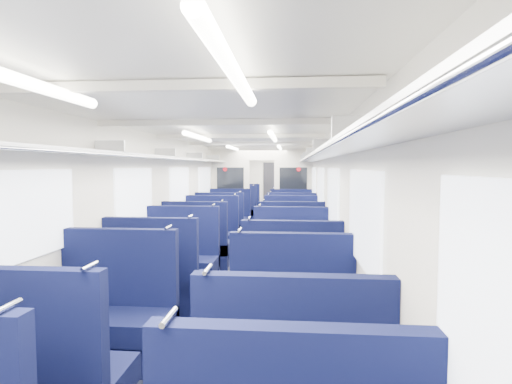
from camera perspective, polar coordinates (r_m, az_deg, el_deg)
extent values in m
cube|color=black|center=(8.63, -0.56, -8.59)|extent=(2.80, 18.00, 0.01)
cube|color=white|center=(8.45, -0.57, 7.19)|extent=(2.80, 18.00, 0.01)
cube|color=beige|center=(8.70, -9.78, -0.71)|extent=(0.02, 18.00, 2.35)
cube|color=black|center=(8.80, -9.62, -6.08)|extent=(0.03, 17.90, 0.70)
cube|color=beige|center=(8.44, 8.94, -0.84)|extent=(0.02, 18.00, 2.35)
cube|color=black|center=(8.54, 8.79, -6.36)|extent=(0.03, 17.90, 0.70)
cube|color=beige|center=(17.42, 2.30, 1.49)|extent=(2.80, 0.02, 2.35)
cube|color=#B2B5BA|center=(8.64, -8.68, 4.54)|extent=(0.34, 17.40, 0.04)
cylinder|color=silver|center=(8.60, -7.50, 4.43)|extent=(0.02, 17.40, 0.02)
cube|color=#B2B5BA|center=(4.85, -19.98, 6.06)|extent=(0.34, 0.03, 0.14)
cube|color=#B2B5BA|center=(6.71, -12.73, 5.45)|extent=(0.34, 0.03, 0.14)
cube|color=#B2B5BA|center=(8.64, -8.68, 5.07)|extent=(0.34, 0.03, 0.14)
cube|color=#B2B5BA|center=(10.59, -6.12, 4.82)|extent=(0.34, 0.03, 0.14)
cube|color=#B2B5BA|center=(12.56, -4.36, 4.64)|extent=(0.34, 0.03, 0.14)
cube|color=#B2B5BA|center=(14.54, -3.07, 4.51)|extent=(0.34, 0.03, 0.14)
cube|color=#B2B5BA|center=(16.52, -2.10, 4.41)|extent=(0.34, 0.03, 0.14)
cube|color=#B2B5BA|center=(8.40, 7.77, 4.58)|extent=(0.34, 17.40, 0.04)
cylinder|color=silver|center=(8.40, 6.53, 4.45)|extent=(0.02, 17.40, 0.02)
cube|color=#B2B5BA|center=(2.44, 14.68, 8.77)|extent=(0.34, 0.03, 0.14)
cube|color=#B2B5BA|center=(4.42, 10.29, 6.47)|extent=(0.34, 0.03, 0.14)
cube|color=#B2B5BA|center=(6.41, 8.64, 5.59)|extent=(0.34, 0.03, 0.14)
cube|color=#B2B5BA|center=(8.41, 7.77, 5.12)|extent=(0.34, 0.03, 0.14)
cube|color=#B2B5BA|center=(10.40, 7.24, 4.84)|extent=(0.34, 0.03, 0.14)
cube|color=#B2B5BA|center=(12.40, 6.88, 4.64)|extent=(0.34, 0.03, 0.14)
cube|color=#B2B5BA|center=(14.40, 6.62, 4.50)|extent=(0.34, 0.03, 0.14)
cube|color=#B2B5BA|center=(16.40, 6.42, 4.39)|extent=(0.34, 0.03, 0.14)
cube|color=white|center=(3.90, -29.40, -2.83)|extent=(0.02, 1.30, 0.75)
cube|color=white|center=(5.93, -16.76, -0.45)|extent=(0.02, 1.30, 0.75)
cube|color=white|center=(8.11, -10.74, 0.70)|extent=(0.02, 1.30, 0.75)
cube|color=white|center=(10.34, -7.28, 1.35)|extent=(0.02, 1.30, 0.75)
cube|color=white|center=(13.08, -4.68, 1.84)|extent=(0.02, 1.30, 0.75)
cube|color=white|center=(15.36, -3.24, 2.11)|extent=(0.02, 1.30, 0.75)
cube|color=white|center=(3.27, 14.91, -3.64)|extent=(0.02, 1.30, 0.75)
cube|color=white|center=(5.54, 10.82, -0.64)|extent=(0.02, 1.30, 0.75)
cube|color=white|center=(7.82, 9.11, 0.61)|extent=(0.02, 1.30, 0.75)
cube|color=white|center=(10.12, 8.18, 1.29)|extent=(0.02, 1.30, 0.75)
cube|color=white|center=(12.91, 7.49, 1.80)|extent=(0.02, 1.30, 0.75)
cube|color=white|center=(15.21, 7.12, 2.07)|extent=(0.02, 1.30, 0.75)
cube|color=silver|center=(2.57, -14.04, 14.35)|extent=(2.70, 0.06, 0.06)
cube|color=silver|center=(4.49, -5.59, 9.79)|extent=(2.70, 0.06, 0.06)
cube|color=silver|center=(6.46, -2.30, 7.92)|extent=(2.70, 0.06, 0.06)
cube|color=silver|center=(8.45, -0.57, 6.91)|extent=(2.70, 0.06, 0.06)
cube|color=silver|center=(10.44, 0.50, 6.29)|extent=(2.70, 0.06, 0.06)
cube|color=silver|center=(12.43, 1.23, 5.86)|extent=(2.70, 0.06, 0.06)
cube|color=silver|center=(14.42, 1.75, 5.55)|extent=(2.70, 0.06, 0.06)
cube|color=silver|center=(16.42, 2.15, 5.32)|extent=(2.70, 0.06, 0.06)
cylinder|color=white|center=(2.37, -31.23, 13.63)|extent=(0.07, 1.60, 0.07)
cylinder|color=white|center=(6.06, -8.12, 7.70)|extent=(0.07, 1.60, 0.07)
cylinder|color=white|center=(9.50, -3.30, 6.24)|extent=(0.07, 1.60, 0.07)
cylinder|color=white|center=(13.97, -0.63, 5.41)|extent=(0.07, 1.60, 0.07)
cylinder|color=white|center=(1.96, -3.07, 16.40)|extent=(0.07, 1.60, 0.07)
cylinder|color=white|center=(5.91, 2.42, 7.83)|extent=(0.07, 1.60, 0.07)
cylinder|color=white|center=(9.41, 3.38, 6.27)|extent=(0.07, 1.60, 0.07)
cylinder|color=white|center=(13.90, 3.91, 5.41)|extent=(0.07, 1.60, 0.07)
cube|color=black|center=(17.37, 2.29, 0.90)|extent=(0.75, 0.06, 2.00)
cube|color=silver|center=(11.33, -3.61, 0.33)|extent=(1.05, 0.08, 2.35)
cube|color=black|center=(11.27, -3.65, 1.46)|extent=(0.76, 0.02, 0.80)
cylinder|color=red|center=(11.28, -4.41, 3.23)|extent=(0.12, 0.01, 0.12)
cube|color=silver|center=(11.20, 5.28, 0.28)|extent=(1.05, 0.08, 2.35)
cube|color=black|center=(11.14, 5.29, 1.42)|extent=(0.76, 0.02, 0.80)
cylinder|color=red|center=(11.13, 6.07, 3.22)|extent=(0.12, 0.01, 0.12)
cube|color=silver|center=(11.22, 0.82, 5.41)|extent=(0.70, 0.08, 0.35)
cylinder|color=silver|center=(2.01, -31.87, -13.69)|extent=(0.02, 0.17, 0.02)
cylinder|color=silver|center=(1.65, -12.25, -16.92)|extent=(0.02, 0.17, 0.02)
cube|color=#0A0F34|center=(3.29, -28.07, -22.75)|extent=(1.13, 0.59, 0.19)
cube|color=#0A0F34|center=(3.01, -30.91, -20.46)|extent=(1.13, 0.11, 1.21)
cylinder|color=silver|center=(2.57, -22.53, -9.67)|extent=(0.02, 0.17, 0.02)
cube|color=#0A0F34|center=(2.51, 5.18, -25.06)|extent=(1.13, 0.11, 1.21)
cylinder|color=silver|center=(2.32, -6.88, -10.83)|extent=(0.02, 0.17, 0.02)
cube|color=#0A0F34|center=(4.10, -19.94, -17.10)|extent=(1.13, 0.59, 0.19)
cube|color=black|center=(4.20, -19.87, -20.21)|extent=(1.04, 0.47, 0.29)
cube|color=#0A0F34|center=(4.24, -18.60, -13.04)|extent=(1.13, 0.11, 1.21)
cylinder|color=silver|center=(3.94, -12.34, -4.90)|extent=(0.02, 0.17, 0.02)
cube|color=#0A0F34|center=(3.67, 5.09, -19.46)|extent=(1.13, 0.59, 0.19)
cube|color=black|center=(3.77, 5.07, -22.86)|extent=(1.04, 0.47, 0.29)
cube|color=#0A0F34|center=(3.81, 5.11, -14.77)|extent=(1.13, 0.11, 1.21)
cylinder|color=silver|center=(3.69, -2.34, -5.38)|extent=(0.02, 0.17, 0.02)
cube|color=#0A0F34|center=(5.28, -13.70, -12.28)|extent=(1.13, 0.59, 0.19)
cube|color=black|center=(5.35, -13.66, -14.78)|extent=(1.04, 0.47, 0.29)
cube|color=#0A0F34|center=(5.00, -14.65, -10.41)|extent=(1.13, 0.11, 1.21)
cylinder|color=silver|center=(4.75, -9.29, -3.42)|extent=(0.02, 0.17, 0.02)
cube|color=#0A0F34|center=(4.91, 5.07, -13.42)|extent=(1.13, 0.59, 0.19)
cube|color=black|center=(4.99, 5.05, -16.09)|extent=(1.04, 0.47, 0.29)
cube|color=#0A0F34|center=(4.61, 5.09, -11.50)|extent=(1.13, 0.11, 1.21)
cylinder|color=silver|center=(4.51, -0.99, -3.73)|extent=(0.02, 0.17, 0.02)
cube|color=#0A0F34|center=(6.13, -10.91, -10.01)|extent=(1.13, 0.59, 0.19)
cube|color=black|center=(6.19, -10.89, -12.19)|extent=(1.04, 0.47, 0.29)
cube|color=#0A0F34|center=(6.31, -10.33, -7.42)|extent=(1.13, 0.11, 1.21)
cylinder|color=silver|center=(6.11, -6.05, -1.82)|extent=(0.02, 0.17, 0.02)
cube|color=#0A0F34|center=(5.92, 5.06, -10.44)|extent=(1.13, 0.59, 0.19)
cube|color=black|center=(5.98, 5.04, -12.70)|extent=(1.04, 0.47, 0.29)
cube|color=#0A0F34|center=(6.10, 5.07, -7.74)|extent=(1.13, 0.11, 1.21)
cylinder|color=silver|center=(6.03, 0.53, -1.87)|extent=(0.02, 0.17, 0.02)
cube|color=#0A0F34|center=(7.32, -8.18, -7.73)|extent=(1.13, 0.59, 0.19)
cube|color=black|center=(7.37, -8.16, -9.58)|extent=(1.04, 0.47, 0.29)
cube|color=#0A0F34|center=(7.05, -8.65, -6.23)|extent=(1.13, 0.11, 1.21)
cylinder|color=silver|center=(6.87, -4.81, -1.21)|extent=(0.02, 0.17, 0.02)
cube|color=#0A0F34|center=(7.27, 5.04, -7.78)|extent=(1.13, 0.59, 0.19)
cube|color=black|center=(7.33, 5.03, -9.64)|extent=(1.04, 0.47, 0.29)
cube|color=#0A0F34|center=(6.99, 5.06, -6.28)|extent=(1.13, 0.11, 1.21)
cylinder|color=silver|center=(6.93, 1.11, -1.16)|extent=(0.02, 0.17, 0.02)
cube|color=#0A0F34|center=(8.28, -6.60, -6.40)|extent=(1.13, 0.59, 0.19)
cube|color=black|center=(8.32, -6.59, -8.04)|extent=(1.04, 0.47, 0.29)
cube|color=#0A0F34|center=(8.47, -6.29, -4.55)|extent=(1.13, 0.11, 1.21)
cylinder|color=silver|center=(8.33, -3.07, -0.36)|extent=(0.02, 0.17, 0.02)
cube|color=#0A0F34|center=(8.28, 5.04, -6.39)|extent=(1.13, 0.59, 0.19)
cube|color=black|center=(8.32, 5.03, -8.04)|extent=(1.04, 0.47, 0.29)
cube|color=#0A0F34|center=(8.48, 5.05, -4.54)|extent=(1.13, 0.11, 1.21)
cylinder|color=silver|center=(8.42, 1.80, -0.31)|extent=(0.02, 0.17, 0.02)
cube|color=#0A0F34|center=(9.63, -4.93, -4.97)|extent=(1.13, 0.59, 0.19)
cube|color=black|center=(9.67, -4.92, -6.39)|extent=(1.04, 0.47, 0.29)
cube|color=#0A0F34|center=(9.36, -5.19, -3.76)|extent=(1.13, 0.11, 1.21)
cylinder|color=silver|center=(9.23, -2.28, 0.04)|extent=(0.02, 0.17, 0.02)
cube|color=#0A0F34|center=(9.52, 5.03, -5.07)|extent=(1.13, 0.59, 0.19)
cube|color=black|center=(9.56, 5.03, -6.50)|extent=(1.04, 0.47, 0.29)
cube|color=#0A0F34|center=(9.25, 5.04, -3.85)|extent=(1.13, 0.11, 1.21)
cylinder|color=silver|center=(9.20, 2.07, 0.03)|extent=(0.02, 0.17, 0.02)
cube|color=#0A0F34|center=(10.71, -3.91, -4.09)|extent=(1.13, 0.59, 0.19)
cube|color=black|center=(10.74, -3.91, -5.38)|extent=(1.04, 0.47, 0.29)
cube|color=#0A0F34|center=(10.92, -3.72, -2.70)|extent=(1.13, 0.11, 1.21)
cylinder|color=silver|center=(10.80, -1.22, 0.56)|extent=(0.02, 0.17, 0.02)
cube|color=#0A0F34|center=(10.51, 5.03, -4.25)|extent=(1.13, 0.59, 0.19)
cube|color=black|center=(10.54, 5.02, -5.55)|extent=(1.04, 0.47, 0.29)
cube|color=#0A0F34|center=(10.72, 5.04, -2.82)|extent=(1.13, 0.11, 1.21)
cylinder|color=silver|center=(10.68, 2.48, 0.52)|extent=(0.02, 0.17, 0.02)
cube|color=#0A0F34|center=(12.90, -2.38, -2.77)|extent=(1.13, 0.59, 0.19)
cube|color=black|center=(12.92, -2.38, -3.84)|extent=(1.04, 0.47, 0.29)
cube|color=#0A0F34|center=(12.63, -2.52, -1.83)|extent=(1.13, 0.11, 1.21)
cylinder|color=silver|center=(12.53, -0.36, 0.99)|extent=(0.02, 0.17, 0.02)
cube|color=#0A0F34|center=(12.69, 5.02, -2.89)|extent=(1.13, 0.59, 0.19)
cube|color=black|center=(12.72, 5.02, -3.97)|extent=(1.04, 0.47, 0.29)
cube|color=#0A0F34|center=(12.42, 5.03, -1.93)|extent=(1.13, 0.11, 1.21)
cylinder|color=silver|center=(12.39, 2.83, 0.95)|extent=(0.02, 0.17, 0.02)
cube|color=#0A0F34|center=(13.72, -1.93, -2.38)|extent=(1.13, 0.59, 0.19)
cube|color=black|center=(13.75, -1.93, -3.39)|extent=(1.04, 0.47, 0.29)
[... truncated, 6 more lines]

